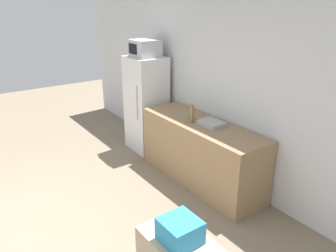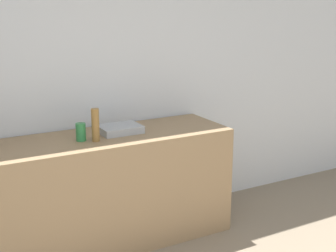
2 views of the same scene
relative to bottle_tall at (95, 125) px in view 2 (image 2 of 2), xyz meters
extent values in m
cube|color=silver|center=(0.02, 0.48, 0.24)|extent=(8.00, 0.06, 2.60)
cube|color=#937551|center=(0.11, 0.10, -0.60)|extent=(2.09, 0.67, 0.93)
cube|color=#9EA3A8|center=(0.26, 0.14, -0.10)|extent=(0.34, 0.26, 0.06)
cylinder|color=olive|center=(0.00, 0.00, 0.00)|extent=(0.06, 0.06, 0.26)
cylinder|color=#2D7F42|center=(-0.10, 0.07, -0.06)|extent=(0.08, 0.08, 0.14)
camera|label=1|loc=(3.35, -2.82, 1.51)|focal=35.00mm
camera|label=2|loc=(-1.20, -3.32, 0.90)|focal=50.00mm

